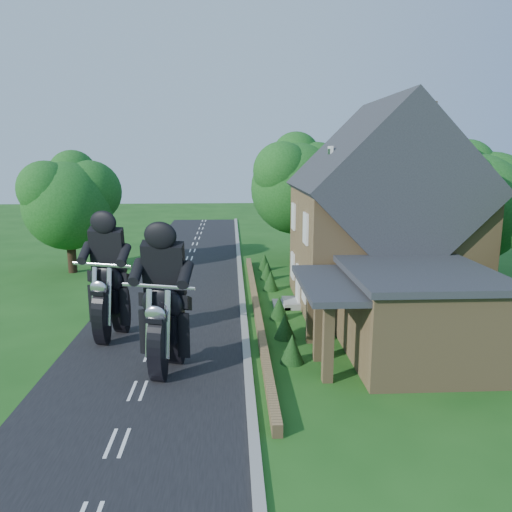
{
  "coord_description": "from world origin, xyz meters",
  "views": [
    {
      "loc": [
        3.09,
        -18.21,
        7.59
      ],
      "look_at": [
        4.27,
        5.07,
        2.8
      ],
      "focal_mm": 35.0,
      "sensor_mm": 36.0,
      "label": 1
    }
  ],
  "objects_px": {
    "annex": "(414,313)",
    "motorcycle_lead": "(167,351)",
    "motorcycle_follow": "(112,320)",
    "house": "(380,221)",
    "garden_wall": "(257,309)"
  },
  "relations": [
    {
      "from": "garden_wall",
      "to": "motorcycle_lead",
      "type": "relative_size",
      "value": 12.66
    },
    {
      "from": "garden_wall",
      "to": "house",
      "type": "bearing_deg",
      "value": 9.17
    },
    {
      "from": "motorcycle_lead",
      "to": "garden_wall",
      "type": "bearing_deg",
      "value": -101.54
    },
    {
      "from": "garden_wall",
      "to": "motorcycle_lead",
      "type": "xyz_separation_m",
      "value": [
        -3.5,
        -6.64,
        0.61
      ]
    },
    {
      "from": "house",
      "to": "motorcycle_lead",
      "type": "distance_m",
      "value": 12.84
    },
    {
      "from": "garden_wall",
      "to": "motorcycle_follow",
      "type": "bearing_deg",
      "value": -152.58
    },
    {
      "from": "motorcycle_lead",
      "to": "motorcycle_follow",
      "type": "distance_m",
      "value": 4.36
    },
    {
      "from": "house",
      "to": "motorcycle_follow",
      "type": "bearing_deg",
      "value": -161.21
    },
    {
      "from": "garden_wall",
      "to": "annex",
      "type": "xyz_separation_m",
      "value": [
        5.57,
        -5.8,
        1.57
      ]
    },
    {
      "from": "annex",
      "to": "motorcycle_lead",
      "type": "distance_m",
      "value": 9.15
    },
    {
      "from": "house",
      "to": "garden_wall",
      "type": "bearing_deg",
      "value": -170.83
    },
    {
      "from": "motorcycle_follow",
      "to": "annex",
      "type": "bearing_deg",
      "value": -174.51
    },
    {
      "from": "garden_wall",
      "to": "motorcycle_follow",
      "type": "distance_m",
      "value": 7.0
    },
    {
      "from": "motorcycle_lead",
      "to": "annex",
      "type": "bearing_deg",
      "value": -158.48
    },
    {
      "from": "garden_wall",
      "to": "annex",
      "type": "bearing_deg",
      "value": -46.16
    }
  ]
}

